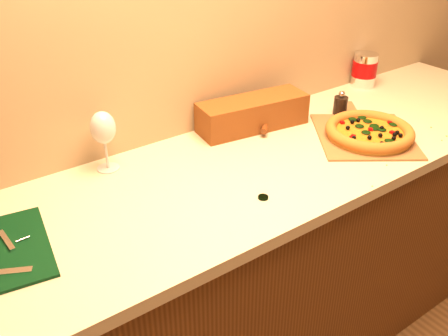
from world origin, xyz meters
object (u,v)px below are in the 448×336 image
(pizza, at_px, (369,132))
(coffee_canister, at_px, (364,69))
(cutting_board, at_px, (2,252))
(rolling_pin, at_px, (268,110))
(pizza_peel, at_px, (363,134))
(pepper_grinder, at_px, (340,106))
(wine_glass, at_px, (103,129))

(pizza, distance_m, coffee_canister, 0.55)
(cutting_board, bearing_deg, rolling_pin, 21.70)
(pizza, bearing_deg, cutting_board, 174.72)
(pizza, bearing_deg, rolling_pin, 115.15)
(pizza, bearing_deg, coffee_canister, 42.98)
(pizza_peel, height_order, pepper_grinder, pepper_grinder)
(pizza_peel, height_order, rolling_pin, rolling_pin)
(cutting_board, bearing_deg, pizza, 3.58)
(pizza, height_order, cutting_board, pizza)
(pizza, xyz_separation_m, wine_glass, (-0.86, 0.35, 0.11))
(pepper_grinder, xyz_separation_m, coffee_canister, (0.33, 0.17, 0.04))
(pizza, bearing_deg, wine_glass, 157.67)
(pizza_peel, relative_size, rolling_pin, 1.78)
(pizza_peel, height_order, wine_glass, wine_glass)
(cutting_board, relative_size, wine_glass, 1.71)
(pizza, relative_size, wine_glass, 1.57)
(pizza_peel, distance_m, wine_glass, 0.93)
(pizza_peel, height_order, pizza, pizza)
(pizza_peel, xyz_separation_m, pizza, (-0.01, -0.03, 0.02))
(pizza, distance_m, cutting_board, 1.26)
(pepper_grinder, bearing_deg, rolling_pin, 146.47)
(pizza_peel, xyz_separation_m, rolling_pin, (-0.18, 0.33, 0.02))
(coffee_canister, bearing_deg, pizza, -137.02)
(coffee_canister, bearing_deg, pizza_peel, -138.98)
(cutting_board, distance_m, wine_glass, 0.48)
(cutting_board, distance_m, pepper_grinder, 1.33)
(rolling_pin, bearing_deg, coffee_canister, 0.83)
(cutting_board, xyz_separation_m, coffee_canister, (1.65, 0.26, 0.07))
(cutting_board, distance_m, rolling_pin, 1.11)
(pizza, distance_m, wine_glass, 0.94)
(cutting_board, height_order, coffee_canister, coffee_canister)
(pizza, height_order, coffee_canister, coffee_canister)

